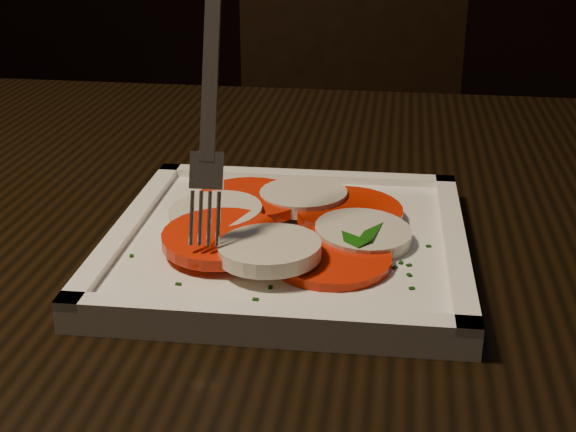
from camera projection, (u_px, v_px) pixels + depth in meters
The scene contains 5 objects.
table at pixel (391, 327), 0.66m from camera, with size 1.26×0.89×0.75m.
chair at pixel (352, 146), 1.49m from camera, with size 0.50×0.50×0.93m.
plate at pixel (288, 246), 0.56m from camera, with size 0.24×0.24×0.01m, color white.
caprese_salad at pixel (288, 224), 0.55m from camera, with size 0.19×0.20×0.02m.
fork at pixel (213, 88), 0.51m from camera, with size 0.03×0.08×0.18m, color white, non-canonical shape.
Camera 1 is at (0.18, -0.72, 1.00)m, focal length 50.00 mm.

